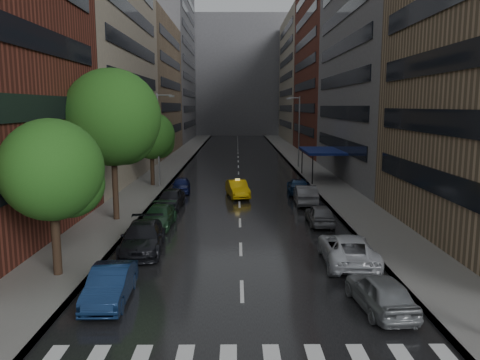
{
  "coord_description": "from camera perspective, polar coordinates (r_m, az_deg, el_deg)",
  "views": [
    {
      "loc": [
        -0.22,
        -15.23,
        7.94
      ],
      "look_at": [
        0.0,
        15.88,
        3.0
      ],
      "focal_mm": 35.0,
      "sensor_mm": 36.0,
      "label": 1
    }
  ],
  "objects": [
    {
      "name": "taxi",
      "position": [
        41.13,
        -0.3,
        -1.07
      ],
      "size": [
        2.31,
        4.67,
        1.47
      ],
      "primitive_type": "imported",
      "rotation": [
        0.0,
        0.0,
        0.17
      ],
      "color": "yellow",
      "rests_on": "ground"
    },
    {
      "name": "tree_near",
      "position": [
        22.79,
        -21.97,
        1.12
      ],
      "size": [
        4.65,
        4.65,
        7.41
      ],
      "color": "#382619",
      "rests_on": "ground"
    },
    {
      "name": "ground",
      "position": [
        17.18,
        0.4,
        -18.5
      ],
      "size": [
        220.0,
        220.0,
        0.0
      ],
      "primitive_type": "plane",
      "color": "gray",
      "rests_on": "ground"
    },
    {
      "name": "sidewalk_left",
      "position": [
        66.29,
        -8.02,
        2.11
      ],
      "size": [
        4.0,
        140.0,
        0.15
      ],
      "primitive_type": "cube",
      "color": "gray",
      "rests_on": "ground"
    },
    {
      "name": "buildings_left",
      "position": [
        75.91,
        -12.05,
        14.91
      ],
      "size": [
        8.0,
        108.0,
        38.0
      ],
      "color": "maroon",
      "rests_on": "ground"
    },
    {
      "name": "building_far",
      "position": [
        133.48,
        -0.32,
        12.48
      ],
      "size": [
        40.0,
        14.0,
        32.0
      ],
      "primitive_type": "cube",
      "color": "slate",
      "rests_on": "ground"
    },
    {
      "name": "tree_mid",
      "position": [
        32.89,
        -15.3,
        7.35
      ],
      "size": [
        6.56,
        6.56,
        10.45
      ],
      "color": "#382619",
      "rests_on": "ground"
    },
    {
      "name": "street_lamp_left",
      "position": [
        45.95,
        -9.84,
        5.08
      ],
      "size": [
        1.74,
        0.22,
        9.0
      ],
      "color": "gray",
      "rests_on": "sidewalk_left"
    },
    {
      "name": "buildings_right",
      "position": [
        73.87,
        11.86,
        14.34
      ],
      "size": [
        8.05,
        109.1,
        36.0
      ],
      "color": "#937A5B",
      "rests_on": "ground"
    },
    {
      "name": "street_lamp_right",
      "position": [
        60.83,
        7.13,
        6.07
      ],
      "size": [
        1.74,
        0.22,
        9.0
      ],
      "color": "gray",
      "rests_on": "sidewalk_right"
    },
    {
      "name": "parked_cars_left",
      "position": [
        31.09,
        -10.02,
        -4.51
      ],
      "size": [
        2.6,
        28.83,
        1.57
      ],
      "color": "#0E2144",
      "rests_on": "ground"
    },
    {
      "name": "tree_far",
      "position": [
        46.88,
        -10.75,
        5.33
      ],
      "size": [
        4.64,
        4.64,
        7.39
      ],
      "color": "#382619",
      "rests_on": "ground"
    },
    {
      "name": "parked_cars_right",
      "position": [
        31.02,
        10.08,
        -4.55
      ],
      "size": [
        2.74,
        29.31,
        1.56
      ],
      "color": "slate",
      "rests_on": "ground"
    },
    {
      "name": "road",
      "position": [
        65.71,
        -0.21,
        2.08
      ],
      "size": [
        14.0,
        140.0,
        0.01
      ],
      "primitive_type": "cube",
      "color": "black",
      "rests_on": "ground"
    },
    {
      "name": "sidewalk_right",
      "position": [
        66.35,
        7.59,
        2.13
      ],
      "size": [
        4.0,
        140.0,
        0.15
      ],
      "primitive_type": "cube",
      "color": "gray",
      "rests_on": "ground"
    },
    {
      "name": "awning",
      "position": [
        51.29,
        9.95,
        3.51
      ],
      "size": [
        4.0,
        8.0,
        3.12
      ],
      "color": "navy",
      "rests_on": "sidewalk_right"
    }
  ]
}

